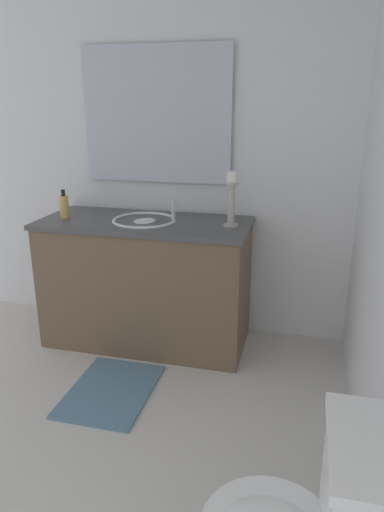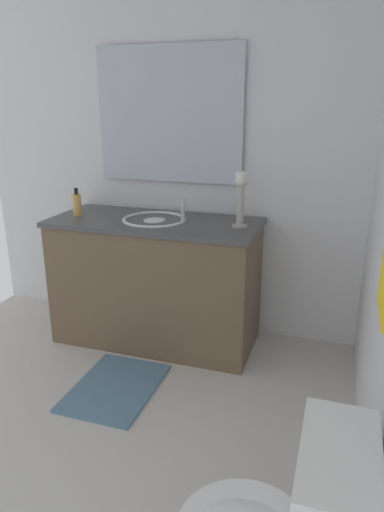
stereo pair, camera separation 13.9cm
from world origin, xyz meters
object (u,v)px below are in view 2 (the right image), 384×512
at_px(sink_basin, 155,226).
at_px(candle_holder_tall, 241,199).
at_px(mirror, 169,115).
at_px(vanity_cabinet, 156,281).
at_px(bath_mat, 115,387).
at_px(soap_bottle, 77,204).

distance_m(sink_basin, candle_holder_tall, 0.58).
relative_size(sink_basin, mirror, 0.41).
bearing_deg(vanity_cabinet, bath_mat, 0.00).
xyz_separation_m(soap_bottle, bath_mat, (0.58, 0.52, -0.89)).
distance_m(vanity_cabinet, bath_mat, 0.74).
distance_m(vanity_cabinet, sink_basin, 0.37).
distance_m(vanity_cabinet, soap_bottle, 0.71).
relative_size(mirror, bath_mat, 1.62).
relative_size(mirror, candle_holder_tall, 3.01).
bearing_deg(candle_holder_tall, mirror, -116.96).
height_order(vanity_cabinet, bath_mat, vanity_cabinet).
xyz_separation_m(vanity_cabinet, soap_bottle, (0.04, -0.52, 0.49)).
height_order(soap_bottle, bath_mat, soap_bottle).
bearing_deg(sink_basin, candle_holder_tall, 90.39).
xyz_separation_m(vanity_cabinet, bath_mat, (0.62, 0.00, -0.40)).
distance_m(vanity_cabinet, mirror, 1.07).
relative_size(candle_holder_tall, soap_bottle, 1.80).
xyz_separation_m(sink_basin, bath_mat, (0.62, -0.00, -0.78)).
bearing_deg(vanity_cabinet, sink_basin, 90.00).
relative_size(sink_basin, bath_mat, 0.67).
bearing_deg(sink_basin, vanity_cabinet, -90.00).
bearing_deg(bath_mat, mirror, -180.00).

